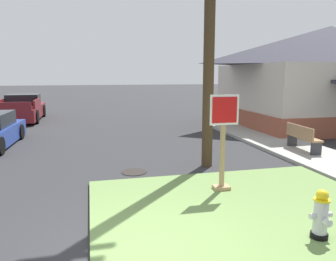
{
  "coord_description": "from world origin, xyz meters",
  "views": [
    {
      "loc": [
        -0.64,
        -4.32,
        2.67
      ],
      "look_at": [
        1.15,
        3.13,
        1.34
      ],
      "focal_mm": 34.98,
      "sensor_mm": 36.0,
      "label": 1
    }
  ],
  "objects": [
    {
      "name": "corner_house",
      "position": [
        11.55,
        10.62,
        2.62
      ],
      "size": [
        10.13,
        8.57,
        5.1
      ],
      "color": "brown",
      "rests_on": "ground"
    },
    {
      "name": "grass_corner_patch",
      "position": [
        2.21,
        1.22,
        0.04
      ],
      "size": [
        5.88,
        4.71,
        0.08
      ],
      "primitive_type": "cube",
      "color": "#668447",
      "rests_on": "ground"
    },
    {
      "name": "ground_plane",
      "position": [
        0.0,
        0.0,
        0.0
      ],
      "size": [
        160.0,
        160.0,
        0.0
      ],
      "primitive_type": "plane",
      "color": "#2B2B2D"
    },
    {
      "name": "fire_hydrant",
      "position": [
        2.86,
        -0.14,
        0.46
      ],
      "size": [
        0.38,
        0.34,
        0.81
      ],
      "color": "black",
      "rests_on": "grass_corner_patch"
    },
    {
      "name": "sidewalk_strip",
      "position": [
        6.35,
        4.74,
        0.06
      ],
      "size": [
        2.2,
        14.11,
        0.12
      ],
      "primitive_type": "cube",
      "color": "#9E9B93",
      "rests_on": "ground"
    },
    {
      "name": "street_bench",
      "position": [
        6.3,
        5.16,
        0.59
      ],
      "size": [
        0.5,
        1.59,
        0.85
      ],
      "color": "#93704C",
      "rests_on": "sidewalk_strip"
    },
    {
      "name": "manhole_cover",
      "position": [
        0.47,
        4.34,
        0.01
      ],
      "size": [
        0.7,
        0.7,
        0.02
      ],
      "primitive_type": "cylinder",
      "color": "black",
      "rests_on": "ground"
    },
    {
      "name": "stop_sign",
      "position": [
        2.21,
        2.31,
        1.1
      ],
      "size": [
        0.66,
        0.29,
        2.15
      ],
      "color": "#A3845B",
      "rests_on": "grass_corner_patch"
    },
    {
      "name": "pickup_truck_maroon",
      "position": [
        -4.51,
        16.14,
        0.62
      ],
      "size": [
        2.23,
        5.23,
        1.48
      ],
      "color": "maroon",
      "rests_on": "ground"
    }
  ]
}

